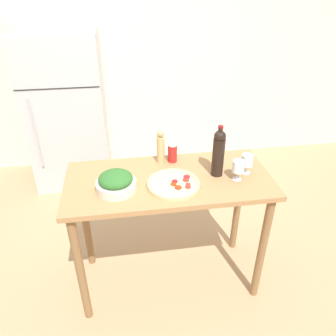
{
  "coord_description": "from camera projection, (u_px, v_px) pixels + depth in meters",
  "views": [
    {
      "loc": [
        -0.28,
        -1.79,
        2.12
      ],
      "look_at": [
        0.0,
        0.03,
        1.01
      ],
      "focal_mm": 35.0,
      "sensor_mm": 36.0,
      "label": 1
    }
  ],
  "objects": [
    {
      "name": "ground_plane",
      "position": [
        169.0,
        276.0,
        2.65
      ],
      "size": [
        14.0,
        14.0,
        0.0
      ],
      "primitive_type": "plane",
      "color": "tan"
    },
    {
      "name": "wall_back",
      "position": [
        141.0,
        55.0,
        3.69
      ],
      "size": [
        6.4,
        0.08,
        2.6
      ],
      "color": "silver",
      "rests_on": "ground_plane"
    },
    {
      "name": "refrigerator",
      "position": [
        67.0,
        112.0,
        3.52
      ],
      "size": [
        0.8,
        0.68,
        1.63
      ],
      "color": "#B7BCC1",
      "rests_on": "ground_plane"
    },
    {
      "name": "prep_counter",
      "position": [
        169.0,
        196.0,
        2.23
      ],
      "size": [
        1.36,
        0.63,
        0.95
      ],
      "color": "#A87A4C",
      "rests_on": "ground_plane"
    },
    {
      "name": "wine_bottle",
      "position": [
        218.0,
        152.0,
        2.11
      ],
      "size": [
        0.08,
        0.08,
        0.35
      ],
      "color": "black",
      "rests_on": "prep_counter"
    },
    {
      "name": "wine_glass_near",
      "position": [
        238.0,
        167.0,
        2.1
      ],
      "size": [
        0.08,
        0.08,
        0.14
      ],
      "color": "silver",
      "rests_on": "prep_counter"
    },
    {
      "name": "wine_glass_far",
      "position": [
        247.0,
        161.0,
        2.17
      ],
      "size": [
        0.08,
        0.08,
        0.14
      ],
      "color": "silver",
      "rests_on": "prep_counter"
    },
    {
      "name": "pepper_mill",
      "position": [
        161.0,
        148.0,
        2.28
      ],
      "size": [
        0.06,
        0.06,
        0.24
      ],
      "color": "tan",
      "rests_on": "prep_counter"
    },
    {
      "name": "salad_bowl",
      "position": [
        116.0,
        182.0,
        2.01
      ],
      "size": [
        0.25,
        0.25,
        0.13
      ],
      "color": "silver",
      "rests_on": "prep_counter"
    },
    {
      "name": "homemade_pizza",
      "position": [
        174.0,
        184.0,
        2.07
      ],
      "size": [
        0.34,
        0.34,
        0.03
      ],
      "color": "#DBC189",
      "rests_on": "prep_counter"
    },
    {
      "name": "salt_canister",
      "position": [
        172.0,
        152.0,
        2.31
      ],
      "size": [
        0.07,
        0.07,
        0.14
      ],
      "color": "#B2231E",
      "rests_on": "prep_counter"
    }
  ]
}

